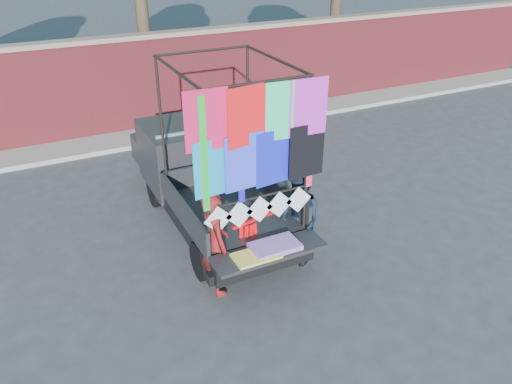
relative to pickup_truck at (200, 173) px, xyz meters
name	(u,v)px	position (x,y,z in m)	size (l,w,h in m)	color
ground	(229,268)	(-0.30, -2.06, -0.84)	(90.00, 90.00, 0.00)	#38383A
brick_wall	(123,85)	(-0.30, 4.94, 0.49)	(30.00, 0.45, 2.61)	maroon
curb	(135,138)	(-0.30, 4.24, -0.78)	(30.00, 1.20, 0.12)	gray
pickup_truck	(200,173)	(0.00, 0.00, 0.00)	(2.09, 5.26, 3.31)	black
woman	(215,243)	(-0.68, -2.45, 0.03)	(0.63, 0.42, 1.73)	maroon
man	(299,219)	(0.85, -2.35, -0.01)	(0.80, 0.62, 1.64)	#131D30
streamer_bundle	(253,231)	(-0.03, -2.42, 0.05)	(0.99, 0.25, 0.69)	#F70D0D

